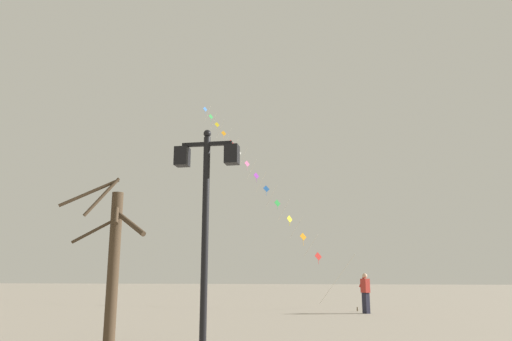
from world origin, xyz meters
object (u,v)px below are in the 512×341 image
Objects in this scene: twin_lantern_lamp_post at (206,196)px; kite_train at (252,171)px; bare_tree at (113,258)px; kite_flyer at (365,292)px.

kite_train is (-3.21, 22.85, 5.55)m from twin_lantern_lamp_post.
kite_train reaches higher than twin_lantern_lamp_post.
bare_tree is (0.45, -21.20, -6.73)m from kite_train.
twin_lantern_lamp_post is 23.74m from kite_train.
kite_flyer is 0.43× the size of bare_tree.
bare_tree is at bearing -88.79° from kite_train.
twin_lantern_lamp_post is 1.15× the size of bare_tree.
kite_train is at bearing 91.21° from bare_tree.
bare_tree is (-2.76, 1.66, -1.18)m from twin_lantern_lamp_post.
kite_train is 14.45m from kite_flyer.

